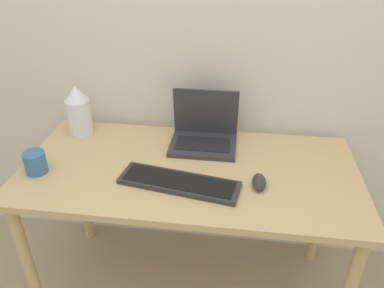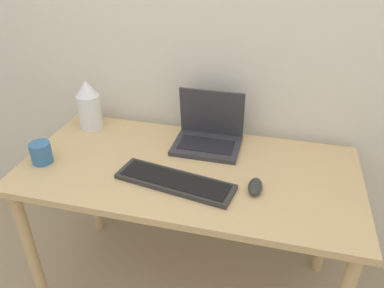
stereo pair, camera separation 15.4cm
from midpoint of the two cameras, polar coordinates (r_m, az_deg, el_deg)
name	(u,v)px [view 1 (the left image)]	position (r m, az deg, el deg)	size (l,w,h in m)	color
wall_back	(201,24)	(1.75, -1.25, 17.76)	(6.00, 0.05, 2.50)	silver
desk	(189,185)	(1.63, -3.21, -6.29)	(1.41, 0.68, 0.75)	tan
laptop	(204,133)	(1.72, -0.72, 1.61)	(0.30, 0.23, 0.25)	#333338
keyboard	(179,182)	(1.48, -5.00, -5.97)	(0.49, 0.22, 0.02)	#2D2D2D
mouse	(259,182)	(1.47, 7.24, -5.87)	(0.05, 0.11, 0.04)	#2D2D2D
vase	(78,111)	(1.88, -19.21, 4.77)	(0.11, 0.11, 0.25)	white
mug	(35,163)	(1.68, -25.24, -2.65)	(0.09, 0.09, 0.09)	teal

